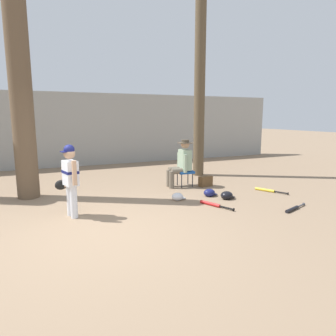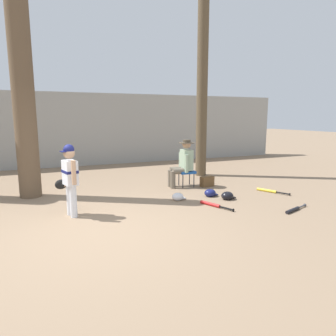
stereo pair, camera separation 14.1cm
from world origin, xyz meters
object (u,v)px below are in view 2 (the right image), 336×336
(handbag_beside_stool, at_px, (207,181))
(bat_black_composite, at_px, (294,210))
(batting_helmet_white, at_px, (178,197))
(batting_helmet_black, at_px, (227,196))
(tree_near_player, at_px, (23,98))
(bat_red_barrel, at_px, (213,205))
(young_ballplayer, at_px, (69,176))
(batting_helmet_navy, at_px, (210,193))
(seated_spectator, at_px, (183,162))
(folding_stool, at_px, (186,172))
(tree_behind_spectator, at_px, (202,86))
(bat_yellow_trainer, at_px, (269,191))

(handbag_beside_stool, relative_size, bat_black_composite, 0.47)
(batting_helmet_white, relative_size, batting_helmet_black, 0.93)
(tree_near_player, distance_m, handbag_beside_stool, 4.69)
(bat_red_barrel, height_order, batting_helmet_white, batting_helmet_white)
(batting_helmet_white, distance_m, batting_helmet_black, 1.08)
(bat_black_composite, distance_m, batting_helmet_black, 1.39)
(tree_near_player, distance_m, batting_helmet_white, 3.93)
(young_ballplayer, bearing_deg, batting_helmet_navy, 3.61)
(seated_spectator, xyz_separation_m, handbag_beside_stool, (0.58, -0.23, -0.51))
(young_ballplayer, xyz_separation_m, batting_helmet_black, (3.24, -0.18, -0.66))
(tree_near_player, xyz_separation_m, batting_helmet_black, (3.95, -1.93, -2.10))
(batting_helmet_navy, relative_size, batting_helmet_white, 1.04)
(tree_near_player, relative_size, bat_black_composite, 7.15)
(folding_stool, height_order, batting_helmet_white, folding_stool)
(tree_behind_spectator, relative_size, young_ballplayer, 4.42)
(tree_near_player, xyz_separation_m, batting_helmet_white, (2.93, -1.57, -2.10))
(bat_yellow_trainer, height_order, batting_helmet_black, batting_helmet_black)
(bat_black_composite, bearing_deg, handbag_beside_stool, 101.30)
(tree_near_player, bearing_deg, batting_helmet_white, -28.19)
(young_ballplayer, distance_m, seated_spectator, 3.15)
(tree_near_player, height_order, folding_stool, tree_near_player)
(young_ballplayer, distance_m, batting_helmet_white, 2.32)
(batting_helmet_black, bearing_deg, batting_helmet_white, 160.32)
(folding_stool, bearing_deg, bat_red_barrel, -99.25)
(handbag_beside_stool, relative_size, bat_red_barrel, 0.44)
(young_ballplayer, relative_size, bat_yellow_trainer, 1.75)
(folding_stool, distance_m, bat_red_barrel, 1.85)
(tree_behind_spectator, relative_size, bat_yellow_trainer, 7.72)
(bat_yellow_trainer, bearing_deg, batting_helmet_black, -173.36)
(tree_behind_spectator, bearing_deg, seated_spectator, -134.96)
(bat_red_barrel, bearing_deg, young_ballplayer, 169.55)
(young_ballplayer, bearing_deg, handbag_beside_stool, 17.31)
(young_ballplayer, xyz_separation_m, seated_spectator, (2.87, 1.31, -0.10))
(handbag_beside_stool, xyz_separation_m, bat_yellow_trainer, (1.06, -1.10, -0.10))
(seated_spectator, relative_size, batting_helmet_white, 4.01)
(tree_behind_spectator, relative_size, handbag_beside_stool, 16.97)
(batting_helmet_navy, bearing_deg, tree_behind_spectator, 66.03)
(bat_yellow_trainer, relative_size, batting_helmet_white, 2.50)
(batting_helmet_navy, bearing_deg, tree_near_player, 157.21)
(bat_black_composite, bearing_deg, batting_helmet_white, 137.82)
(bat_black_composite, xyz_separation_m, batting_helmet_black, (-0.70, 1.20, 0.05))
(bat_black_composite, bearing_deg, bat_yellow_trainer, 67.04)
(young_ballplayer, height_order, folding_stool, young_ballplayer)
(seated_spectator, height_order, bat_black_composite, seated_spectator)
(young_ballplayer, height_order, bat_black_composite, young_ballplayer)
(bat_red_barrel, xyz_separation_m, batting_helmet_navy, (0.35, 0.68, 0.04))
(bat_red_barrel, bearing_deg, batting_helmet_white, 123.81)
(bat_red_barrel, bearing_deg, bat_yellow_trainer, 14.24)
(bat_black_composite, bearing_deg, folding_stool, 110.03)
(tree_behind_spectator, relative_size, batting_helmet_navy, 18.51)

